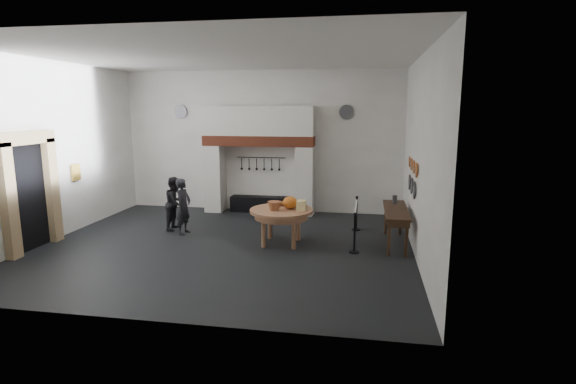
% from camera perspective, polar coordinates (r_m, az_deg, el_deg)
% --- Properties ---
extents(floor, '(9.00, 8.00, 0.02)m').
position_cam_1_polar(floor, '(11.19, -7.97, -6.77)').
color(floor, black).
rests_on(floor, ground).
extents(ceiling, '(9.00, 8.00, 0.02)m').
position_cam_1_polar(ceiling, '(10.74, -8.62, 16.79)').
color(ceiling, silver).
rests_on(ceiling, wall_back).
extents(wall_back, '(9.00, 0.02, 4.50)m').
position_cam_1_polar(wall_back, '(14.57, -3.40, 6.38)').
color(wall_back, white).
rests_on(wall_back, floor).
extents(wall_front, '(9.00, 0.02, 4.50)m').
position_cam_1_polar(wall_front, '(7.07, -18.33, 1.33)').
color(wall_front, white).
rests_on(wall_front, floor).
extents(wall_left, '(0.02, 8.00, 4.50)m').
position_cam_1_polar(wall_left, '(12.86, -27.78, 4.61)').
color(wall_left, white).
rests_on(wall_left, floor).
extents(wall_right, '(0.02, 8.00, 4.50)m').
position_cam_1_polar(wall_right, '(10.27, 16.40, 4.19)').
color(wall_right, white).
rests_on(wall_right, floor).
extents(chimney_pier_left, '(0.55, 0.70, 2.15)m').
position_cam_1_polar(chimney_pier_left, '(14.78, -9.23, 1.74)').
color(chimney_pier_left, silver).
rests_on(chimney_pier_left, floor).
extents(chimney_pier_right, '(0.55, 0.70, 2.15)m').
position_cam_1_polar(chimney_pier_right, '(14.10, 2.18, 1.45)').
color(chimney_pier_right, silver).
rests_on(chimney_pier_right, floor).
extents(hearth_brick_band, '(3.50, 0.72, 0.32)m').
position_cam_1_polar(hearth_brick_band, '(14.23, -3.72, 6.52)').
color(hearth_brick_band, '#9E442B').
rests_on(hearth_brick_band, chimney_pier_left).
extents(chimney_hood, '(3.50, 0.70, 0.90)m').
position_cam_1_polar(chimney_hood, '(14.20, -3.75, 8.98)').
color(chimney_hood, silver).
rests_on(chimney_hood, hearth_brick_band).
extents(iron_range, '(1.90, 0.45, 0.50)m').
position_cam_1_polar(iron_range, '(14.59, -3.56, -1.55)').
color(iron_range, black).
rests_on(iron_range, floor).
extents(utensil_rail, '(1.60, 0.02, 0.02)m').
position_cam_1_polar(utensil_rail, '(14.54, -3.45, 4.40)').
color(utensil_rail, black).
rests_on(utensil_rail, wall_back).
extents(door_recess, '(0.04, 1.10, 2.50)m').
position_cam_1_polar(door_recess, '(12.20, -30.10, -0.62)').
color(door_recess, black).
rests_on(door_recess, floor).
extents(door_jamb_near, '(0.22, 0.30, 2.60)m').
position_cam_1_polar(door_jamb_near, '(11.61, -31.97, -1.05)').
color(door_jamb_near, tan).
rests_on(door_jamb_near, floor).
extents(door_jamb_far, '(0.22, 0.30, 2.60)m').
position_cam_1_polar(door_jamb_far, '(12.67, -27.80, 0.19)').
color(door_jamb_far, tan).
rests_on(door_jamb_far, floor).
extents(door_lintel, '(0.22, 1.70, 0.30)m').
position_cam_1_polar(door_lintel, '(11.98, -30.39, 5.95)').
color(door_lintel, tan).
rests_on(door_lintel, door_jamb_near).
extents(wall_plaque, '(0.05, 0.34, 0.44)m').
position_cam_1_polar(wall_plaque, '(13.54, -25.34, 2.28)').
color(wall_plaque, gold).
rests_on(wall_plaque, wall_left).
extents(work_table, '(1.71, 1.71, 0.07)m').
position_cam_1_polar(work_table, '(11.04, -0.85, -2.38)').
color(work_table, '#B47755').
rests_on(work_table, floor).
extents(pumpkin, '(0.36, 0.36, 0.31)m').
position_cam_1_polar(pumpkin, '(11.06, 0.27, -1.35)').
color(pumpkin, '#C7511C').
rests_on(pumpkin, work_table).
extents(cheese_block_big, '(0.22, 0.22, 0.24)m').
position_cam_1_polar(cheese_block_big, '(10.88, 1.69, -1.74)').
color(cheese_block_big, '#E6D389').
rests_on(cheese_block_big, work_table).
extents(cheese_block_small, '(0.18, 0.18, 0.20)m').
position_cam_1_polar(cheese_block_small, '(11.18, 1.81, -1.51)').
color(cheese_block_small, '#D3CA7E').
rests_on(cheese_block_small, work_table).
extents(wicker_basket, '(0.35, 0.35, 0.22)m').
position_cam_1_polar(wicker_basket, '(10.90, -1.77, -1.78)').
color(wicker_basket, '#A15F3B').
rests_on(wicker_basket, work_table).
extents(bread_loaf, '(0.31, 0.18, 0.13)m').
position_cam_1_polar(bread_loaf, '(11.38, -1.02, -1.48)').
color(bread_loaf, olive).
rests_on(bread_loaf, work_table).
extents(visitor_near, '(0.42, 0.58, 1.50)m').
position_cam_1_polar(visitor_near, '(12.27, -13.14, -1.78)').
color(visitor_near, black).
rests_on(visitor_near, floor).
extents(visitor_far, '(0.59, 0.74, 1.47)m').
position_cam_1_polar(visitor_far, '(12.78, -14.10, -1.39)').
color(visitor_far, black).
rests_on(visitor_far, floor).
extents(side_table, '(0.55, 2.20, 0.06)m').
position_cam_1_polar(side_table, '(11.28, 13.55, -2.25)').
color(side_table, '#362313').
rests_on(side_table, floor).
extents(pewter_jug, '(0.12, 0.12, 0.22)m').
position_cam_1_polar(pewter_jug, '(11.83, 13.40, -0.95)').
color(pewter_jug, '#47474B').
rests_on(pewter_jug, side_table).
extents(copper_pan_a, '(0.03, 0.34, 0.34)m').
position_cam_1_polar(copper_pan_a, '(10.50, 15.98, 2.69)').
color(copper_pan_a, '#C6662D').
rests_on(copper_pan_a, wall_right).
extents(copper_pan_b, '(0.03, 0.32, 0.32)m').
position_cam_1_polar(copper_pan_b, '(11.05, 15.68, 3.08)').
color(copper_pan_b, '#C6662D').
rests_on(copper_pan_b, wall_right).
extents(copper_pan_c, '(0.03, 0.30, 0.30)m').
position_cam_1_polar(copper_pan_c, '(11.59, 15.42, 3.43)').
color(copper_pan_c, '#C6662D').
rests_on(copper_pan_c, wall_right).
extents(copper_pan_d, '(0.03, 0.28, 0.28)m').
position_cam_1_polar(copper_pan_d, '(12.13, 15.18, 3.75)').
color(copper_pan_d, '#C6662D').
rests_on(copper_pan_d, wall_right).
extents(pewter_plate_left, '(0.03, 0.40, 0.40)m').
position_cam_1_polar(pewter_plate_left, '(10.78, 15.73, 0.20)').
color(pewter_plate_left, '#4C4C51').
rests_on(pewter_plate_left, wall_right).
extents(pewter_plate_mid, '(0.03, 0.40, 0.40)m').
position_cam_1_polar(pewter_plate_mid, '(11.36, 15.43, 0.74)').
color(pewter_plate_mid, '#4C4C51').
rests_on(pewter_plate_mid, wall_right).
extents(pewter_plate_right, '(0.03, 0.40, 0.40)m').
position_cam_1_polar(pewter_plate_right, '(11.95, 15.17, 1.23)').
color(pewter_plate_right, '#4C4C51').
rests_on(pewter_plate_right, wall_right).
extents(pewter_plate_back_left, '(0.44, 0.03, 0.44)m').
position_cam_1_polar(pewter_plate_back_left, '(15.34, -13.49, 9.88)').
color(pewter_plate_back_left, '#4C4C51').
rests_on(pewter_plate_back_left, wall_back).
extents(pewter_plate_back_right, '(0.44, 0.03, 0.44)m').
position_cam_1_polar(pewter_plate_back_right, '(14.12, 7.42, 10.04)').
color(pewter_plate_back_right, '#4C4C51').
rests_on(pewter_plate_back_right, wall_back).
extents(barrier_post_near, '(0.05, 0.05, 0.90)m').
position_cam_1_polar(barrier_post_near, '(10.56, 8.44, -5.29)').
color(barrier_post_near, black).
rests_on(barrier_post_near, floor).
extents(barrier_post_far, '(0.05, 0.05, 0.90)m').
position_cam_1_polar(barrier_post_far, '(12.50, 8.69, -2.80)').
color(barrier_post_far, black).
rests_on(barrier_post_far, floor).
extents(barrier_rope, '(0.04, 2.00, 0.04)m').
position_cam_1_polar(barrier_rope, '(11.43, 8.63, -2.00)').
color(barrier_rope, white).
rests_on(barrier_rope, barrier_post_near).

